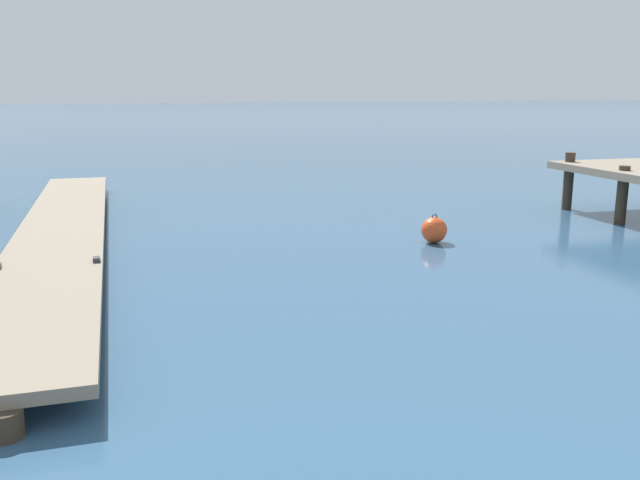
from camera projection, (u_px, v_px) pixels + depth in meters
The scene contains 2 objects.
floating_dock at pixel (62, 230), 14.92m from camera, with size 3.30×18.04×0.53m.
mooring_buoy at pixel (434, 230), 15.28m from camera, with size 0.59×0.59×0.66m.
Camera 1 is at (-5.47, 0.77, 3.38)m, focal length 37.76 mm.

